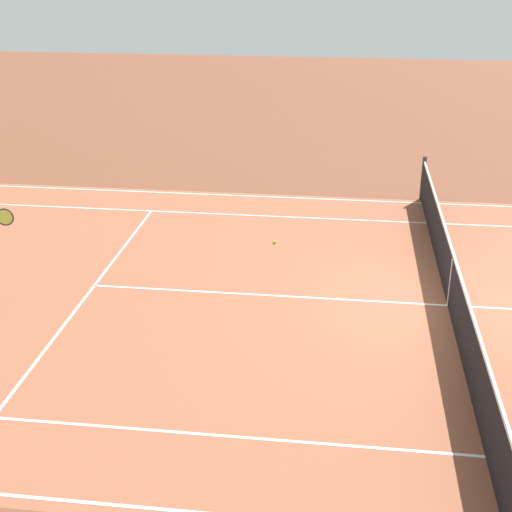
% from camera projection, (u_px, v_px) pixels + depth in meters
% --- Properties ---
extents(ground_plane, '(60.00, 60.00, 0.00)m').
position_uv_depth(ground_plane, '(448.00, 306.00, 12.71)').
color(ground_plane, brown).
extents(court_slab, '(24.20, 11.40, 0.00)m').
position_uv_depth(court_slab, '(448.00, 305.00, 12.71)').
color(court_slab, '#935138').
rests_on(court_slab, ground_plane).
extents(court_line_markings, '(23.85, 11.05, 0.01)m').
position_uv_depth(court_line_markings, '(448.00, 305.00, 12.71)').
color(court_line_markings, white).
rests_on(court_line_markings, ground_plane).
extents(tennis_net, '(0.10, 11.70, 1.08)m').
position_uv_depth(tennis_net, '(451.00, 280.00, 12.52)').
color(tennis_net, '#2D2D33').
rests_on(tennis_net, ground_plane).
extents(tennis_ball, '(0.07, 0.07, 0.07)m').
position_uv_depth(tennis_ball, '(275.00, 242.00, 15.32)').
color(tennis_ball, '#CCE01E').
rests_on(tennis_ball, ground_plane).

